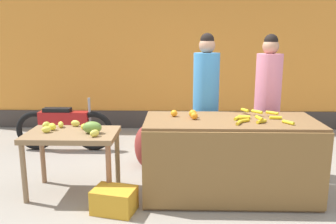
# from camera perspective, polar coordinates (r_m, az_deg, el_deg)

# --- Properties ---
(ground_plane) EXTENTS (24.00, 24.00, 0.00)m
(ground_plane) POSITION_cam_1_polar(r_m,az_deg,el_deg) (4.35, 4.68, -12.99)
(ground_plane) COLOR gray
(market_wall_back) EXTENTS (8.83, 0.23, 3.03)m
(market_wall_back) POSITION_cam_1_polar(r_m,az_deg,el_deg) (7.09, 3.52, 9.26)
(market_wall_back) COLOR orange
(market_wall_back) RESTS_ON ground
(fruit_stall_counter) EXTENTS (1.95, 0.89, 0.92)m
(fruit_stall_counter) POSITION_cam_1_polar(r_m,az_deg,el_deg) (4.20, 9.88, -7.32)
(fruit_stall_counter) COLOR brown
(fruit_stall_counter) RESTS_ON ground
(side_table_wooden) EXTENTS (1.05, 0.66, 0.75)m
(side_table_wooden) POSITION_cam_1_polar(r_m,az_deg,el_deg) (4.28, -15.23, -4.50)
(side_table_wooden) COLOR olive
(side_table_wooden) RESTS_ON ground
(banana_bunch_pile) EXTENTS (0.63, 0.64, 0.07)m
(banana_bunch_pile) POSITION_cam_1_polar(r_m,az_deg,el_deg) (4.11, 13.98, -0.86)
(banana_bunch_pile) COLOR gold
(banana_bunch_pile) RESTS_ON fruit_stall_counter
(orange_pile) EXTENTS (0.31, 0.22, 0.09)m
(orange_pile) POSITION_cam_1_polar(r_m,az_deg,el_deg) (4.10, 3.24, -0.36)
(orange_pile) COLOR orange
(orange_pile) RESTS_ON fruit_stall_counter
(mango_papaya_pile) EXTENTS (0.79, 0.57, 0.14)m
(mango_papaya_pile) POSITION_cam_1_polar(r_m,az_deg,el_deg) (4.25, -14.28, -2.38)
(mango_papaya_pile) COLOR #D1D948
(mango_papaya_pile) RESTS_ON side_table_wooden
(vendor_woman_blue_shirt) EXTENTS (0.34, 0.34, 1.88)m
(vendor_woman_blue_shirt) POSITION_cam_1_polar(r_m,az_deg,el_deg) (4.71, 6.11, 1.17)
(vendor_woman_blue_shirt) COLOR #33333D
(vendor_woman_blue_shirt) RESTS_ON ground
(vendor_woman_pink_shirt) EXTENTS (0.34, 0.34, 1.87)m
(vendor_woman_pink_shirt) POSITION_cam_1_polar(r_m,az_deg,el_deg) (4.90, 15.72, 1.14)
(vendor_woman_pink_shirt) COLOR #33333D
(vendor_woman_pink_shirt) RESTS_ON ground
(parked_motorcycle) EXTENTS (1.60, 0.18, 0.88)m
(parked_motorcycle) POSITION_cam_1_polar(r_m,az_deg,el_deg) (6.01, -16.41, -2.22)
(parked_motorcycle) COLOR black
(parked_motorcycle) RESTS_ON ground
(produce_crate) EXTENTS (0.50, 0.41, 0.26)m
(produce_crate) POSITION_cam_1_polar(r_m,az_deg,el_deg) (3.92, -8.67, -13.90)
(produce_crate) COLOR gold
(produce_crate) RESTS_ON ground
(produce_sack) EXTENTS (0.44, 0.46, 0.60)m
(produce_sack) POSITION_cam_1_polar(r_m,az_deg,el_deg) (5.08, -3.67, -5.58)
(produce_sack) COLOR maroon
(produce_sack) RESTS_ON ground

